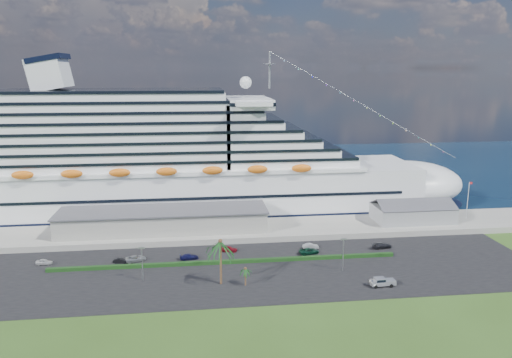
{
  "coord_description": "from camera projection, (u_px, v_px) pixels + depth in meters",
  "views": [
    {
      "loc": [
        -14.99,
        -102.96,
        48.62
      ],
      "look_at": [
        1.3,
        30.0,
        18.8
      ],
      "focal_mm": 35.0,
      "sensor_mm": 36.0,
      "label": 1
    }
  ],
  "objects": [
    {
      "name": "parked_car_2",
      "position": [
        136.0,
        259.0,
        127.98
      ],
      "size": [
        5.79,
        4.12,
        1.47
      ],
      "primitive_type": "imported",
      "rotation": [
        0.0,
        0.0,
        1.93
      ],
      "color": "gray",
      "rests_on": "asphalt_lot"
    },
    {
      "name": "lamp_post_left",
      "position": [
        142.0,
        259.0,
        115.37
      ],
      "size": [
        1.6,
        0.35,
        8.27
      ],
      "color": "gray",
      "rests_on": "asphalt_lot"
    },
    {
      "name": "parked_car_5",
      "position": [
        311.0,
        246.0,
        136.92
      ],
      "size": [
        4.34,
        1.54,
        1.43
      ],
      "primitive_type": "imported",
      "rotation": [
        0.0,
        0.0,
        1.58
      ],
      "color": "#A9ACB0",
      "rests_on": "asphalt_lot"
    },
    {
      "name": "lamp_post_right",
      "position": [
        343.0,
        250.0,
        121.06
      ],
      "size": [
        1.6,
        0.35,
        8.27
      ],
      "color": "gray",
      "rests_on": "asphalt_lot"
    },
    {
      "name": "parked_car_4",
      "position": [
        229.0,
        249.0,
        134.72
      ],
      "size": [
        4.79,
        2.81,
        1.53
      ],
      "primitive_type": "imported",
      "rotation": [
        0.0,
        0.0,
        1.33
      ],
      "color": "maroon",
      "rests_on": "asphalt_lot"
    },
    {
      "name": "parked_car_1",
      "position": [
        121.0,
        261.0,
        126.91
      ],
      "size": [
        3.94,
        1.86,
        1.25
      ],
      "primitive_type": "imported",
      "rotation": [
        0.0,
        0.0,
        1.42
      ],
      "color": "black",
      "rests_on": "asphalt_lot"
    },
    {
      "name": "parked_car_7",
      "position": [
        382.0,
        246.0,
        137.2
      ],
      "size": [
        5.66,
        3.04,
        1.56
      ],
      "primitive_type": "imported",
      "rotation": [
        0.0,
        0.0,
        1.74
      ],
      "color": "black",
      "rests_on": "asphalt_lot"
    },
    {
      "name": "asphalt_lot",
      "position": [
        260.0,
        270.0,
        122.75
      ],
      "size": [
        140.0,
        38.0,
        0.12
      ],
      "primitive_type": "cube",
      "color": "black",
      "rests_on": "ground"
    },
    {
      "name": "parked_car_6",
      "position": [
        309.0,
        251.0,
        133.16
      ],
      "size": [
        5.77,
        3.38,
        1.51
      ],
      "primitive_type": "imported",
      "rotation": [
        0.0,
        0.0,
        1.74
      ],
      "color": "#0D3624",
      "rests_on": "asphalt_lot"
    },
    {
      "name": "parked_car_0",
      "position": [
        44.0,
        262.0,
        125.75
      ],
      "size": [
        4.31,
        2.25,
        1.4
      ],
      "primitive_type": "imported",
      "rotation": [
        0.0,
        0.0,
        1.42
      ],
      "color": "silver",
      "rests_on": "asphalt_lot"
    },
    {
      "name": "boat_trailer",
      "position": [
        380.0,
        281.0,
        113.31
      ],
      "size": [
        5.97,
        4.28,
        1.67
      ],
      "color": "gray",
      "rests_on": "asphalt_lot"
    },
    {
      "name": "pickup_truck",
      "position": [
        382.0,
        282.0,
        113.23
      ],
      "size": [
        5.81,
        2.33,
        2.03
      ],
      "color": "black",
      "rests_on": "asphalt_lot"
    },
    {
      "name": "palm_short",
      "position": [
        245.0,
        271.0,
        113.19
      ],
      "size": [
        3.53,
        3.53,
        4.56
      ],
      "color": "#47301E",
      "rests_on": "ground"
    },
    {
      "name": "cruise_ship",
      "position": [
        177.0,
        165.0,
        167.92
      ],
      "size": [
        191.0,
        38.0,
        54.0
      ],
      "color": "silver",
      "rests_on": "ground"
    },
    {
      "name": "flagpole",
      "position": [
        468.0,
        199.0,
        157.37
      ],
      "size": [
        1.08,
        0.16,
        12.0
      ],
      "color": "silver",
      "rests_on": "wharf"
    },
    {
      "name": "wharf",
      "position": [
        248.0,
        230.0,
        150.66
      ],
      "size": [
        240.0,
        20.0,
        1.8
      ],
      "primitive_type": "cube",
      "color": "gray",
      "rests_on": "ground"
    },
    {
      "name": "palm_tall",
      "position": [
        220.0,
        246.0,
        112.79
      ],
      "size": [
        8.82,
        8.82,
        11.13
      ],
      "color": "#47301E",
      "rests_on": "ground"
    },
    {
      "name": "parked_car_3",
      "position": [
        189.0,
        257.0,
        129.31
      ],
      "size": [
        5.07,
        2.79,
        1.39
      ],
      "primitive_type": "imported",
      "rotation": [
        0.0,
        0.0,
        1.75
      ],
      "color": "#141546",
      "rests_on": "asphalt_lot"
    },
    {
      "name": "water",
      "position": [
        228.0,
        172.0,
        238.05
      ],
      "size": [
        420.0,
        160.0,
        0.02
      ],
      "primitive_type": "cube",
      "color": "black",
      "rests_on": "ground"
    },
    {
      "name": "ground",
      "position": [
        266.0,
        289.0,
        112.1
      ],
      "size": [
        420.0,
        420.0,
        0.0
      ],
      "primitive_type": "plane",
      "color": "#2F4E1A",
      "rests_on": "ground"
    },
    {
      "name": "terminal_building",
      "position": [
        163.0,
        220.0,
        146.8
      ],
      "size": [
        61.0,
        15.0,
        6.3
      ],
      "color": "gray",
      "rests_on": "wharf"
    },
    {
      "name": "hedge",
      "position": [
        226.0,
        262.0,
        126.53
      ],
      "size": [
        88.0,
        1.1,
        0.9
      ],
      "primitive_type": "cube",
      "color": "black",
      "rests_on": "asphalt_lot"
    },
    {
      "name": "port_shed",
      "position": [
        413.0,
        213.0,
        156.07
      ],
      "size": [
        24.0,
        12.31,
        7.37
      ],
      "color": "gray",
      "rests_on": "wharf"
    }
  ]
}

